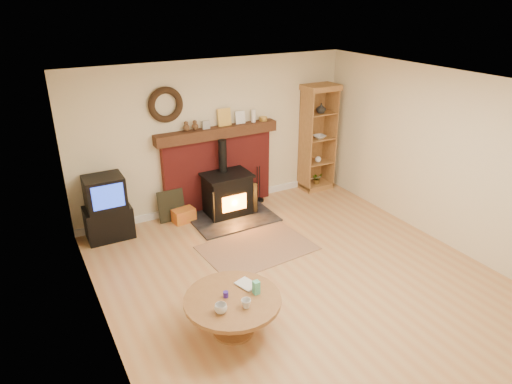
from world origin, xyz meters
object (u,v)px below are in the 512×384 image
tv_unit (107,209)px  curio_cabinet (317,138)px  wood_stove (228,195)px  coffee_table (233,305)px

tv_unit → curio_cabinet: curio_cabinet is taller
wood_stove → coffee_table: (-1.26, -2.74, 0.01)m
wood_stove → coffee_table: size_ratio=1.28×
tv_unit → coffee_table: 3.02m
tv_unit → curio_cabinet: size_ratio=0.50×
coffee_table → curio_cabinet: bearing=42.5°
curio_cabinet → coffee_table: size_ratio=1.86×
wood_stove → tv_unit: wood_stove is taller
wood_stove → curio_cabinet: size_ratio=0.69×
wood_stove → curio_cabinet: 2.16m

